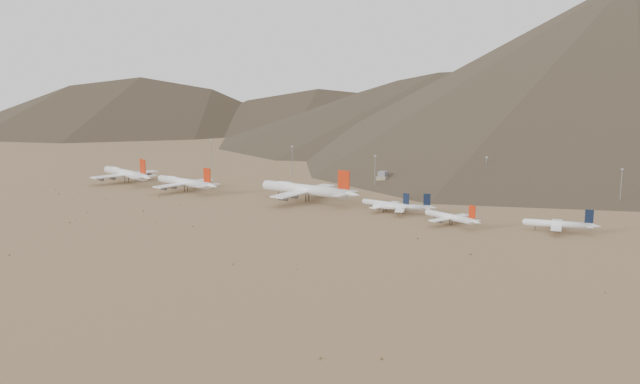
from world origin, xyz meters
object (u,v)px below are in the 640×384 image
Objects in this scene: narrowbody_a at (387,204)px; narrowbody_b at (404,207)px; control_tower at (383,180)px; widebody_east at (306,189)px; widebody_centre at (185,182)px; widebody_west at (126,173)px.

narrowbody_b reaches higher than narrowbody_a.
control_tower is (-58.77, 82.16, 1.03)m from narrowbody_b.
widebody_centre is at bearing -169.23° from widebody_east.
widebody_west is 1.79× the size of narrowbody_a.
narrowbody_b is (74.39, -0.69, -3.96)m from widebody_east.
widebody_centre is 149.25m from control_tower.
narrowbody_a is at bearing 148.99° from narrowbody_b.
narrowbody_b is 101.02m from control_tower.
widebody_west is 67.34m from widebody_centre.
widebody_centre is 0.81× the size of widebody_east.
widebody_west reaches higher than narrowbody_b.
widebody_centre reaches higher than narrowbody_b.
narrowbody_b is at bearing 16.10° from widebody_west.
widebody_east is 6.72× the size of control_tower.
widebody_west is 5.86× the size of control_tower.
widebody_east is at bearing -173.29° from narrowbody_a.
widebody_centre is at bearing 10.39° from widebody_west.
narrowbody_a is 3.28× the size of control_tower.
narrowbody_b is at bearing 1.17° from widebody_east.
widebody_centre is at bearing 163.32° from narrowbody_b.
narrowbody_a is at bearing 12.81° from widebody_centre.
widebody_east is at bearing 15.78° from widebody_centre.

